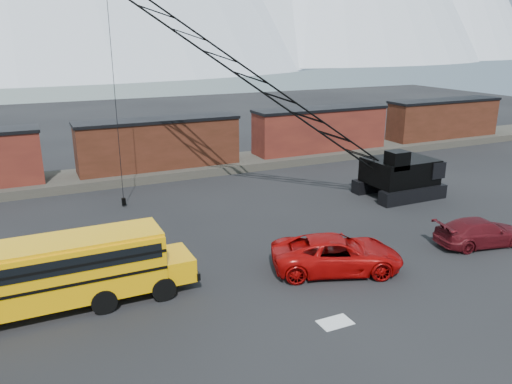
# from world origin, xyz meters

# --- Properties ---
(ground) EXTENTS (160.00, 160.00, 0.00)m
(ground) POSITION_xyz_m (0.00, 0.00, 0.00)
(ground) COLOR black
(ground) RESTS_ON ground
(gravel_berm) EXTENTS (120.00, 5.00, 0.70)m
(gravel_berm) POSITION_xyz_m (0.00, 22.00, 0.35)
(gravel_berm) COLOR #443F38
(gravel_berm) RESTS_ON ground
(boxcar_mid) EXTENTS (13.70, 3.10, 4.17)m
(boxcar_mid) POSITION_xyz_m (0.00, 22.00, 2.76)
(boxcar_mid) COLOR #4A2015
(boxcar_mid) RESTS_ON gravel_berm
(boxcar_east_near) EXTENTS (13.70, 3.10, 4.17)m
(boxcar_east_near) POSITION_xyz_m (16.00, 22.00, 2.76)
(boxcar_east_near) COLOR #441713
(boxcar_east_near) RESTS_ON gravel_berm
(boxcar_east_far) EXTENTS (13.70, 3.10, 4.17)m
(boxcar_east_far) POSITION_xyz_m (32.00, 22.00, 2.76)
(boxcar_east_far) COLOR #4A2015
(boxcar_east_far) RESTS_ON gravel_berm
(snow_patch) EXTENTS (1.40, 0.90, 0.02)m
(snow_patch) POSITION_xyz_m (0.50, -4.00, 0.01)
(snow_patch) COLOR silver
(snow_patch) RESTS_ON ground
(school_bus) EXTENTS (11.65, 2.65, 3.19)m
(school_bus) POSITION_xyz_m (-9.89, 2.00, 1.79)
(school_bus) COLOR #E59E04
(school_bus) RESTS_ON ground
(red_pickup) EXTENTS (7.20, 5.11, 1.82)m
(red_pickup) POSITION_xyz_m (3.28, 0.09, 0.91)
(red_pickup) COLOR #A40807
(red_pickup) RESTS_ON ground
(maroon_suv) EXTENTS (5.65, 3.08, 1.55)m
(maroon_suv) POSITION_xyz_m (12.53, -0.64, 0.78)
(maroon_suv) COLOR #4E0D14
(maroon_suv) RESTS_ON ground
(crawler_crane) EXTENTS (22.40, 8.67, 15.43)m
(crawler_crane) POSITION_xyz_m (4.27, 11.85, 8.56)
(crawler_crane) COLOR black
(crawler_crane) RESTS_ON ground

